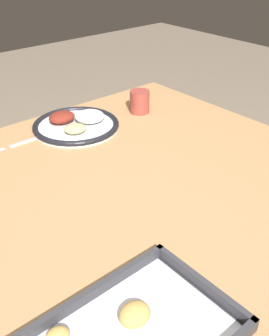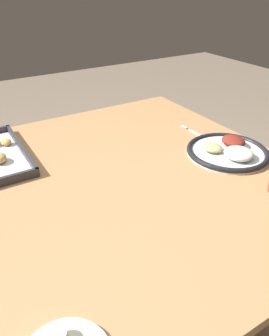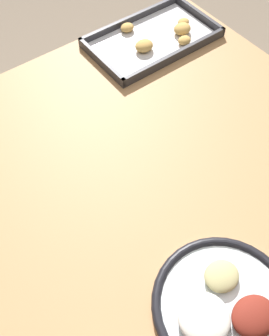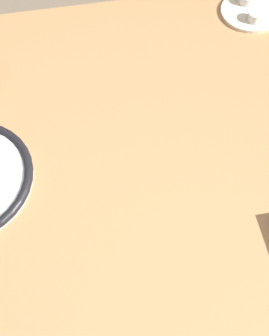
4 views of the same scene
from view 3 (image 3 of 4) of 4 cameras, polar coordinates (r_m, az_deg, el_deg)
The scene contains 4 objects.
ground_plane at distance 1.63m, azimuth 0.61°, elevation -14.64°, with size 8.00×8.00×0.00m, color #7A6B59.
dining_table at distance 1.07m, azimuth 0.91°, elevation -3.01°, with size 1.20×1.09×0.71m.
dinner_plate at distance 0.85m, azimuth 12.94°, elevation -19.02°, with size 0.30×0.30×0.05m.
baking_tray at distance 1.35m, azimuth 2.93°, elevation 18.32°, with size 0.41×0.25×0.04m.
Camera 3 is at (-0.35, -0.44, 1.53)m, focal length 42.00 mm.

